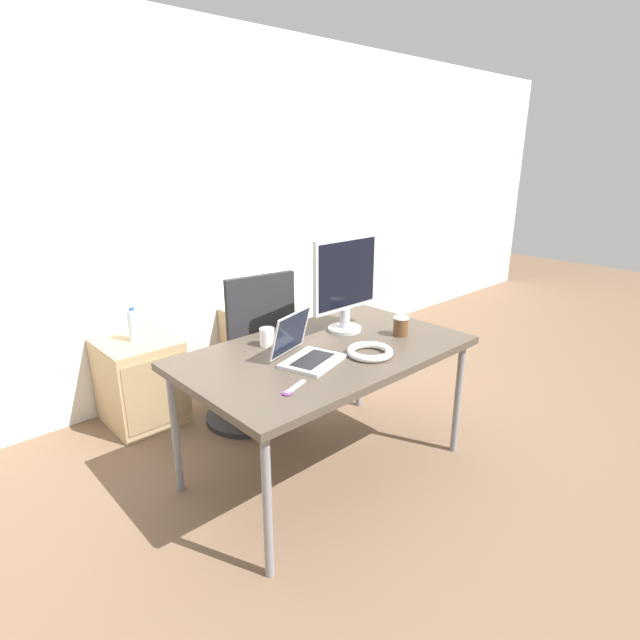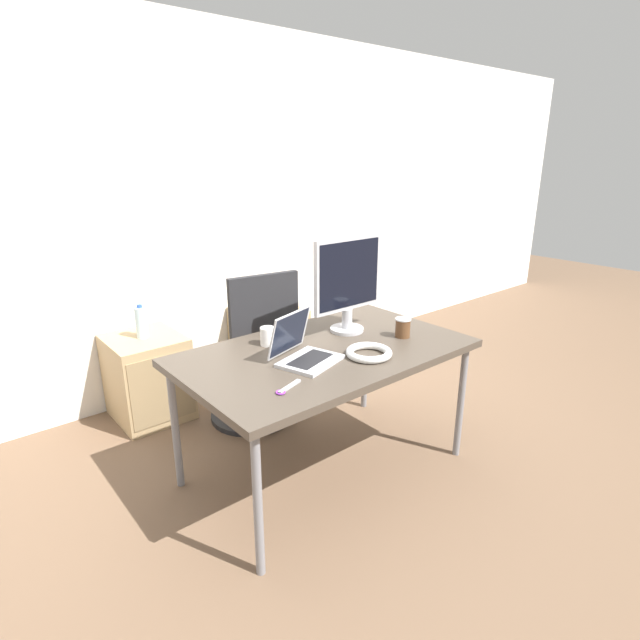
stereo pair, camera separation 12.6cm
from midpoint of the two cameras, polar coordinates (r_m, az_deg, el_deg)
The scene contains 13 objects.
ground_plane at distance 2.99m, azimuth 1.84°, elevation -16.60°, with size 14.00×14.00×0.00m, color brown.
wall_back at distance 3.74m, azimuth -13.95°, elevation 11.54°, with size 10.00×0.05×2.60m.
desk at distance 2.65m, azimuth 1.99°, elevation -4.30°, with size 1.52×0.91×0.74m.
office_chair at distance 3.29m, azimuth -6.43°, elevation -5.48°, with size 0.56×0.59×1.05m.
cabinet_left at distance 3.55m, azimuth -18.11°, elevation -6.25°, with size 0.46×0.50×0.57m.
cabinet_right at distance 3.98m, azimuth -4.90°, elevation -2.68°, with size 0.46×0.50×0.57m.
water_bottle at distance 3.42m, azimuth -18.77°, elevation -0.27°, with size 0.07×0.07×0.22m.
laptop_center at distance 2.47m, azimuth -0.49°, elevation -3.58°, with size 0.35×0.36×0.24m.
monitor at distance 2.82m, azimuth 4.47°, elevation 4.32°, with size 0.47×0.19×0.55m.
coffee_cup_white at distance 2.68m, azimuth -4.69°, elevation -1.87°, with size 0.08×0.08×0.10m.
coffee_cup_brown at distance 2.84m, azimuth 10.70°, elevation -0.87°, with size 0.09×0.09×0.11m.
cable_coil at distance 2.56m, azimuth 7.02°, elevation -3.73°, with size 0.24×0.24×0.04m.
scissors at distance 2.20m, azimuth -2.19°, elevation -7.84°, with size 0.17×0.08×0.01m.
Camera 2 is at (-1.59, -1.86, 1.71)m, focal length 28.00 mm.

